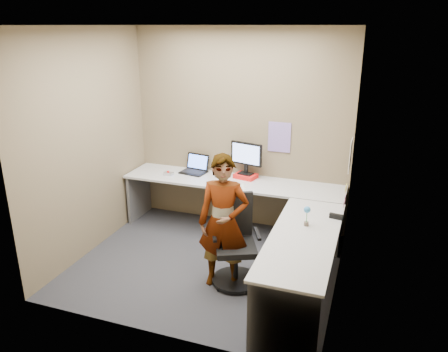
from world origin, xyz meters
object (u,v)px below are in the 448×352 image
at_px(monitor, 246,156).
at_px(office_chair, 235,248).
at_px(person, 223,222).
at_px(desk, 251,212).

relative_size(monitor, office_chair, 0.46).
bearing_deg(person, office_chair, 33.71).
distance_m(desk, office_chair, 0.62).
relative_size(desk, monitor, 6.57).
relative_size(monitor, person, 0.31).
xyz_separation_m(desk, office_chair, (-0.01, -0.59, -0.19)).
relative_size(desk, office_chair, 3.05).
bearing_deg(office_chair, person, -160.94).
height_order(desk, person, person).
xyz_separation_m(desk, person, (-0.11, -0.69, 0.15)).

